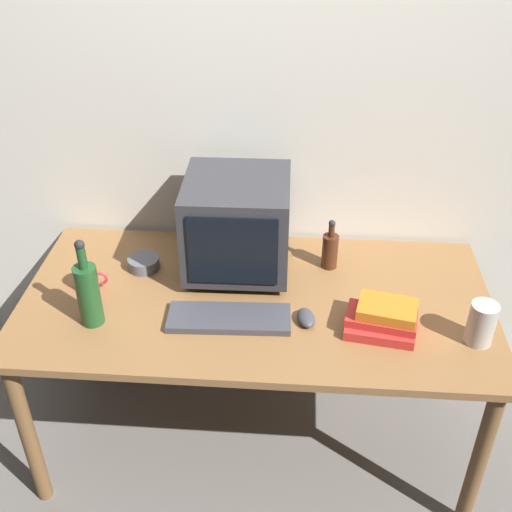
% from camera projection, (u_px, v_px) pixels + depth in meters
% --- Properties ---
extents(ground_plane, '(6.00, 6.00, 0.00)m').
position_uv_depth(ground_plane, '(256.00, 432.00, 2.67)').
color(ground_plane, slate).
extents(back_wall, '(4.00, 0.08, 2.50)m').
position_uv_depth(back_wall, '(265.00, 109.00, 2.37)').
color(back_wall, silver).
rests_on(back_wall, ground).
extents(desk, '(1.69, 0.84, 0.72)m').
position_uv_depth(desk, '(256.00, 314.00, 2.31)').
color(desk, olive).
rests_on(desk, ground).
extents(crt_monitor, '(0.39, 0.39, 0.37)m').
position_uv_depth(crt_monitor, '(237.00, 224.00, 2.32)').
color(crt_monitor, '#333338').
rests_on(crt_monitor, desk).
extents(keyboard, '(0.43, 0.17, 0.02)m').
position_uv_depth(keyboard, '(229.00, 318.00, 2.15)').
color(keyboard, '#3F3F47').
rests_on(keyboard, desk).
extents(computer_mouse, '(0.08, 0.11, 0.04)m').
position_uv_depth(computer_mouse, '(306.00, 318.00, 2.15)').
color(computer_mouse, '#3F3F47').
rests_on(computer_mouse, desk).
extents(bottle_tall, '(0.08, 0.08, 0.33)m').
position_uv_depth(bottle_tall, '(88.00, 292.00, 2.09)').
color(bottle_tall, '#1E4C23').
rests_on(bottle_tall, desk).
extents(bottle_short, '(0.06, 0.06, 0.20)m').
position_uv_depth(bottle_short, '(330.00, 250.00, 2.39)').
color(bottle_short, '#472314').
rests_on(bottle_short, desk).
extents(book_stack, '(0.25, 0.19, 0.10)m').
position_uv_depth(book_stack, '(383.00, 319.00, 2.10)').
color(book_stack, red).
rests_on(book_stack, desk).
extents(mug, '(0.12, 0.08, 0.09)m').
position_uv_depth(mug, '(88.00, 278.00, 2.29)').
color(mug, '#CC383D').
rests_on(mug, desk).
extents(cd_spindle, '(0.12, 0.12, 0.04)m').
position_uv_depth(cd_spindle, '(144.00, 263.00, 2.41)').
color(cd_spindle, '#595B66').
rests_on(cd_spindle, desk).
extents(metal_canister, '(0.09, 0.09, 0.15)m').
position_uv_depth(metal_canister, '(481.00, 324.00, 2.03)').
color(metal_canister, '#B7B2A8').
rests_on(metal_canister, desk).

